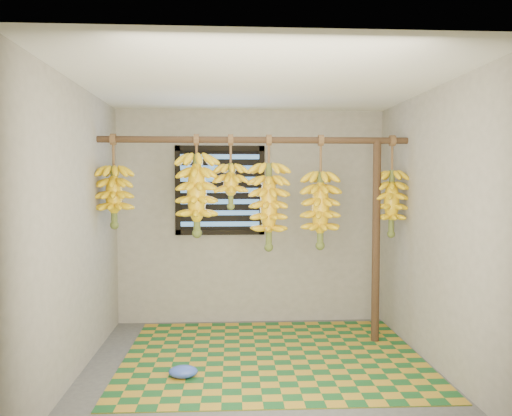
{
  "coord_description": "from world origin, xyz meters",
  "views": [
    {
      "loc": [
        -0.28,
        -4.13,
        1.6
      ],
      "look_at": [
        0.0,
        0.55,
        1.35
      ],
      "focal_mm": 35.0,
      "sensor_mm": 36.0,
      "label": 1
    }
  ],
  "objects": [
    {
      "name": "banana_bunch_d",
      "position": [
        0.13,
        0.7,
        1.36
      ],
      "size": [
        0.37,
        0.37,
        1.11
      ],
      "color": "brown",
      "rests_on": "hanging_pole"
    },
    {
      "name": "window",
      "position": [
        -0.35,
        1.48,
        1.5
      ],
      "size": [
        1.0,
        0.04,
        1.0
      ],
      "color": "black",
      "rests_on": "wall_back"
    },
    {
      "name": "wall_back",
      "position": [
        0.0,
        1.5,
        1.2
      ],
      "size": [
        3.0,
        0.01,
        2.4
      ],
      "primitive_type": "cube",
      "color": "gray",
      "rests_on": "floor"
    },
    {
      "name": "hanging_pole",
      "position": [
        0.0,
        0.7,
        2.0
      ],
      "size": [
        3.0,
        0.06,
        0.06
      ],
      "primitive_type": "cylinder",
      "rotation": [
        0.0,
        1.57,
        0.0
      ],
      "color": "#452C1B",
      "rests_on": "wall_left"
    },
    {
      "name": "banana_bunch_f",
      "position": [
        1.35,
        0.7,
        1.39
      ],
      "size": [
        0.29,
        0.29,
        0.99
      ],
      "color": "brown",
      "rests_on": "hanging_pole"
    },
    {
      "name": "plastic_bag",
      "position": [
        -0.63,
        -0.14,
        0.06
      ],
      "size": [
        0.24,
        0.18,
        0.1
      ],
      "primitive_type": "ellipsoid",
      "rotation": [
        0.0,
        0.0,
        0.02
      ],
      "color": "#314DB8",
      "rests_on": "woven_mat"
    },
    {
      "name": "ceiling",
      "position": [
        0.0,
        0.0,
        2.4
      ],
      "size": [
        3.0,
        3.0,
        0.01
      ],
      "primitive_type": "cube",
      "color": "silver",
      "rests_on": "wall_back"
    },
    {
      "name": "wall_left",
      "position": [
        -1.5,
        0.0,
        1.2
      ],
      "size": [
        0.01,
        3.0,
        2.4
      ],
      "primitive_type": "cube",
      "color": "gray",
      "rests_on": "floor"
    },
    {
      "name": "floor",
      "position": [
        0.0,
        0.0,
        -0.01
      ],
      "size": [
        3.0,
        3.0,
        0.01
      ],
      "primitive_type": "cube",
      "color": "#464646",
      "rests_on": "ground"
    },
    {
      "name": "banana_bunch_c",
      "position": [
        -0.24,
        0.7,
        1.56
      ],
      "size": [
        0.33,
        0.33,
        0.71
      ],
      "color": "brown",
      "rests_on": "hanging_pole"
    },
    {
      "name": "wall_right",
      "position": [
        1.5,
        0.0,
        1.2
      ],
      "size": [
        0.01,
        3.0,
        2.4
      ],
      "primitive_type": "cube",
      "color": "gray",
      "rests_on": "floor"
    },
    {
      "name": "woven_mat",
      "position": [
        0.14,
        0.33,
        0.01
      ],
      "size": [
        2.71,
        2.18,
        0.01
      ],
      "primitive_type": "cube",
      "rotation": [
        0.0,
        0.0,
        -0.01
      ],
      "color": "#174E21",
      "rests_on": "floor"
    },
    {
      "name": "banana_bunch_e",
      "position": [
        0.64,
        0.7,
        1.32
      ],
      "size": [
        0.35,
        0.35,
        1.1
      ],
      "color": "brown",
      "rests_on": "hanging_pole"
    },
    {
      "name": "banana_bunch_b",
      "position": [
        -0.56,
        0.7,
        1.47
      ],
      "size": [
        0.37,
        0.37,
        0.97
      ],
      "color": "brown",
      "rests_on": "hanging_pole"
    },
    {
      "name": "support_post",
      "position": [
        1.2,
        0.7,
        1.0
      ],
      "size": [
        0.08,
        0.08,
        2.0
      ],
      "primitive_type": "cylinder",
      "color": "#452C1B",
      "rests_on": "floor"
    },
    {
      "name": "banana_bunch_a",
      "position": [
        -1.35,
        0.7,
        1.46
      ],
      "size": [
        0.33,
        0.33,
        0.89
      ],
      "color": "brown",
      "rests_on": "hanging_pole"
    }
  ]
}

